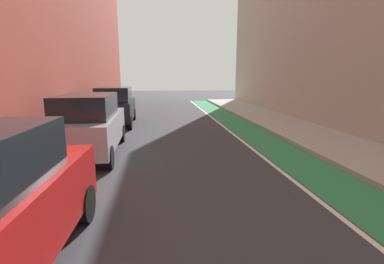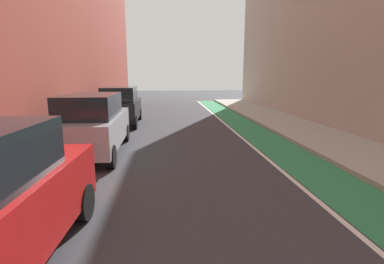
% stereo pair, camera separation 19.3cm
% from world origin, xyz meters
% --- Properties ---
extents(ground_plane, '(81.64, 81.64, 0.00)m').
position_xyz_m(ground_plane, '(0.00, 14.55, 0.00)').
color(ground_plane, '#38383D').
extents(bike_lane_paint, '(1.60, 37.11, 0.00)m').
position_xyz_m(bike_lane_paint, '(3.34, 16.55, 0.00)').
color(bike_lane_paint, '#2D8451').
rests_on(bike_lane_paint, ground).
extents(lane_divider_stripe, '(0.12, 37.11, 0.00)m').
position_xyz_m(lane_divider_stripe, '(2.44, 16.55, 0.00)').
color(lane_divider_stripe, white).
rests_on(lane_divider_stripe, ground).
extents(sidewalk_right, '(2.95, 37.11, 0.14)m').
position_xyz_m(sidewalk_right, '(5.62, 16.55, 0.07)').
color(sidewalk_right, '#A8A59E').
rests_on(sidewalk_right, ground).
extents(parked_suv_silver, '(1.92, 4.52, 1.98)m').
position_xyz_m(parked_suv_silver, '(-3.09, 15.70, 1.02)').
color(parked_suv_silver, '#9EA0A8').
rests_on(parked_suv_silver, ground).
extents(parked_suv_black, '(1.96, 4.30, 1.98)m').
position_xyz_m(parked_suv_black, '(-3.09, 21.50, 1.02)').
color(parked_suv_black, black).
rests_on(parked_suv_black, ground).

